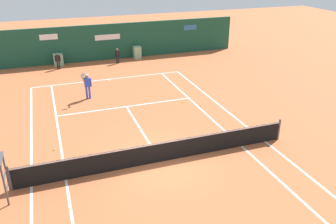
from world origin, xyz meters
The scene contains 9 objects.
ground_plane centered at (0.00, 0.58, 0.00)m, with size 80.00×80.00×0.01m.
tennis_net centered at (0.00, 0.00, 0.51)m, with size 12.10×0.10×1.07m.
sponsor_back_wall centered at (0.00, 16.97, 1.44)m, with size 25.00×1.02×2.99m.
player_on_baseline centered at (-1.92, 8.44, 0.95)m, with size 0.64×0.66×1.81m.
ball_kid_right_post centered at (1.47, 15.49, 0.72)m, with size 0.42×0.17×1.25m.
ball_kid_centre_post centered at (-3.23, 15.49, 0.75)m, with size 0.43×0.18×1.30m.
tennis_ball_near_service_line centered at (-4.31, 2.56, 0.03)m, with size 0.07×0.07×0.07m, color #CCE033.
tennis_ball_by_sideline centered at (3.32, 5.73, 0.03)m, with size 0.07×0.07×0.07m, color #CCE033.
tennis_ball_mid_court centered at (4.20, 5.03, 0.03)m, with size 0.07×0.07×0.07m, color #CCE033.
Camera 1 is at (-4.07, -12.30, 8.20)m, focal length 37.39 mm.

